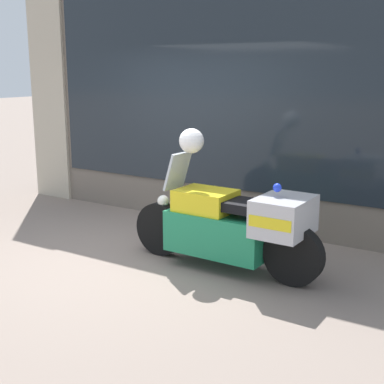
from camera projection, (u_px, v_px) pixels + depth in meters
The scene contains 5 objects.
ground_plane at pixel (119, 257), 6.26m from camera, with size 60.00×60.00×0.00m, color gray.
shop_building at pixel (185, 88), 7.67m from camera, with size 6.63×0.55×3.76m.
window_display at pixel (226, 189), 7.66m from camera, with size 5.42×0.30×1.96m.
paramedic_motorcycle at pixel (233, 225), 5.73m from camera, with size 2.30×0.68×1.25m.
white_helmet at pixel (191, 141), 5.82m from camera, with size 0.27×0.27×0.27m, color white.
Camera 1 is at (3.89, -4.55, 2.16)m, focal length 50.00 mm.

